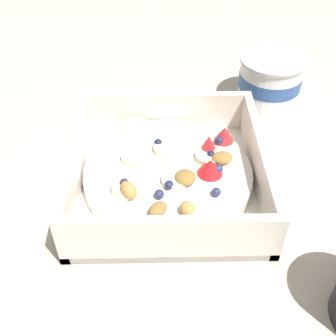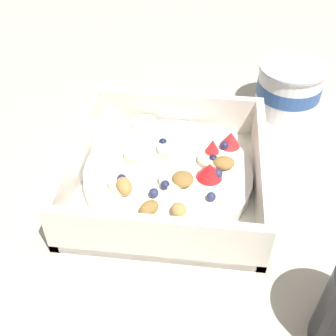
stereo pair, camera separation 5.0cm
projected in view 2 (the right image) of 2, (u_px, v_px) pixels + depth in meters
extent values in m
plane|color=beige|center=(185.00, 176.00, 0.53)|extent=(2.40, 2.40, 0.00)
cube|color=white|center=(168.00, 183.00, 0.51)|extent=(0.22, 0.22, 0.01)
cube|color=white|center=(79.00, 160.00, 0.50)|extent=(0.22, 0.01, 0.06)
cube|color=white|center=(260.00, 174.00, 0.49)|extent=(0.22, 0.01, 0.06)
cube|color=white|center=(177.00, 114.00, 0.57)|extent=(0.01, 0.20, 0.06)
cube|color=white|center=(156.00, 239.00, 0.42)|extent=(0.01, 0.20, 0.06)
cylinder|color=white|center=(168.00, 175.00, 0.50)|extent=(0.20, 0.20, 0.02)
cylinder|color=#F4EAB7|center=(171.00, 149.00, 0.52)|extent=(0.03, 0.03, 0.01)
cylinder|color=#F7EFC6|center=(172.00, 180.00, 0.48)|extent=(0.04, 0.04, 0.01)
cylinder|color=beige|center=(137.00, 155.00, 0.51)|extent=(0.03, 0.03, 0.01)
cylinder|color=#F7EFC6|center=(145.00, 124.00, 0.56)|extent=(0.05, 0.05, 0.01)
cylinder|color=#F4EAB7|center=(124.00, 183.00, 0.48)|extent=(0.05, 0.05, 0.01)
cylinder|color=beige|center=(211.00, 159.00, 0.51)|extent=(0.04, 0.04, 0.01)
cylinder|color=#F7EFC6|center=(193.00, 222.00, 0.43)|extent=(0.04, 0.04, 0.01)
cone|color=red|center=(212.00, 148.00, 0.51)|extent=(0.03, 0.03, 0.03)
cone|color=red|center=(210.00, 171.00, 0.48)|extent=(0.04, 0.04, 0.02)
cone|color=red|center=(230.00, 139.00, 0.52)|extent=(0.04, 0.04, 0.02)
sphere|color=#23284C|center=(122.00, 179.00, 0.48)|extent=(0.01, 0.01, 0.01)
sphere|color=#191E3D|center=(163.00, 142.00, 0.53)|extent=(0.01, 0.01, 0.01)
sphere|color=#23284C|center=(165.00, 185.00, 0.47)|extent=(0.01, 0.01, 0.01)
sphere|color=navy|center=(211.00, 197.00, 0.46)|extent=(0.01, 0.01, 0.01)
sphere|color=#191E3D|center=(213.00, 158.00, 0.51)|extent=(0.01, 0.01, 0.01)
sphere|color=navy|center=(154.00, 193.00, 0.46)|extent=(0.01, 0.01, 0.01)
sphere|color=#23284C|center=(225.00, 145.00, 0.52)|extent=(0.01, 0.01, 0.01)
sphere|color=navy|center=(218.00, 174.00, 0.48)|extent=(0.01, 0.01, 0.01)
ellipsoid|color=tan|center=(177.00, 210.00, 0.44)|extent=(0.02, 0.02, 0.01)
ellipsoid|color=olive|center=(224.00, 163.00, 0.50)|extent=(0.03, 0.03, 0.01)
ellipsoid|color=tan|center=(124.00, 186.00, 0.46)|extent=(0.03, 0.03, 0.02)
ellipsoid|color=olive|center=(179.00, 179.00, 0.48)|extent=(0.03, 0.03, 0.01)
ellipsoid|color=olive|center=(149.00, 208.00, 0.44)|extent=(0.03, 0.03, 0.01)
ellipsoid|color=silver|center=(156.00, 107.00, 0.63)|extent=(0.05, 0.06, 0.01)
cylinder|color=silver|center=(204.00, 128.00, 0.60)|extent=(0.07, 0.11, 0.01)
cylinder|color=white|center=(288.00, 90.00, 0.61)|extent=(0.09, 0.09, 0.07)
cylinder|color=#2D5193|center=(289.00, 88.00, 0.61)|extent=(0.09, 0.09, 0.02)
cylinder|color=#B7BCC6|center=(294.00, 67.00, 0.59)|extent=(0.10, 0.10, 0.00)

